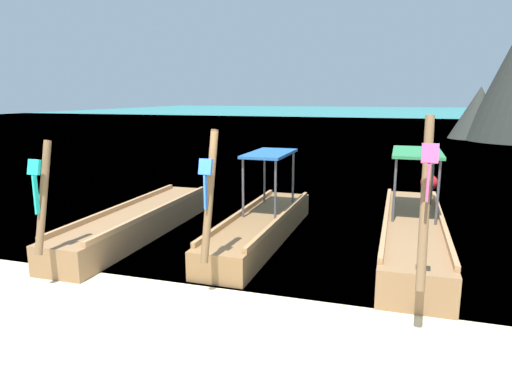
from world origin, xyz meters
name	(u,v)px	position (x,y,z in m)	size (l,w,h in m)	color
ground	(192,316)	(0.00, 0.00, 0.00)	(120.00, 120.00, 0.00)	beige
sea_water	(381,118)	(0.00, 61.01, 0.00)	(120.00, 120.00, 0.00)	teal
longtail_boat_turquoise_ribbon	(138,222)	(-2.76, 3.13, 0.30)	(1.04, 5.72, 2.35)	olive
longtail_boat_blue_ribbon	(261,225)	(-0.08, 3.59, 0.33)	(1.09, 5.45, 2.53)	brown
longtail_boat_pink_ribbon	(413,233)	(2.99, 3.87, 0.37)	(1.14, 6.43, 2.79)	olive
mooring_buoy_near	(429,183)	(3.62, 10.14, 0.27)	(0.54, 0.54, 0.54)	red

